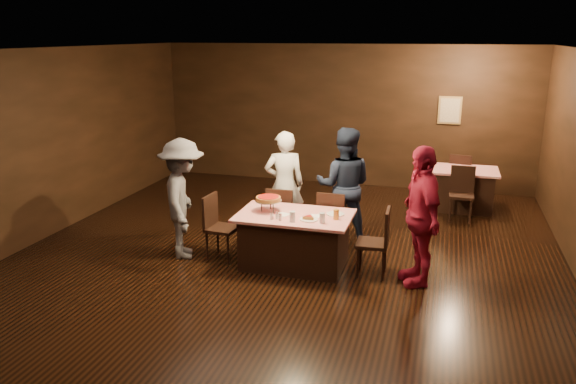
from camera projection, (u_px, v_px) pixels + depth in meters
The scene contains 22 objects.
room at pixel (274, 119), 7.26m from camera, with size 10.00×10.04×3.02m.
main_table at pixel (295, 240), 7.95m from camera, with size 1.60×1.00×0.77m, color #B70C0C.
back_table at pixel (461, 189), 10.56m from camera, with size 1.30×0.90×0.77m, color #AE0B14.
chair_far_left at pixel (282, 216), 8.73m from camera, with size 0.42×0.42×0.95m, color black.
chair_far_right at pixel (333, 220), 8.52m from camera, with size 0.42×0.42×0.95m, color black.
chair_end_left at pixel (222, 227), 8.22m from camera, with size 0.42×0.42×0.95m, color black.
chair_end_right at pixel (372, 242), 7.64m from camera, with size 0.42×0.42×0.95m, color black.
chair_back_near at pixel (462, 194), 9.89m from camera, with size 0.42×0.42×0.95m, color black.
chair_back_far at pixel (461, 177), 11.09m from camera, with size 0.42×0.42×0.95m, color black.
diner_white_jacket at pixel (284, 184), 9.01m from camera, with size 0.63×0.42×1.74m, color silver.
diner_navy_hoodie at pixel (344, 185), 8.77m from camera, with size 0.89×0.69×1.83m, color #151C30.
diner_grey_knit at pixel (183, 199), 8.18m from camera, with size 1.14×0.66×1.77m, color #5D5C62.
diner_red_shirt at pixel (421, 216), 7.27m from camera, with size 1.09×0.45×1.86m, color #A61735.
pizza_stand at pixel (268, 199), 7.95m from camera, with size 0.38×0.38×0.22m.
plate_with_slice at pixel (309, 218), 7.61m from camera, with size 0.25×0.25×0.06m.
plate_empty at pixel (335, 214), 7.84m from camera, with size 0.25×0.25×0.01m, color white.
glass_front_left at pixel (292, 216), 7.54m from camera, with size 0.08×0.08×0.14m, color silver.
glass_front_right at pixel (322, 218), 7.48m from camera, with size 0.08×0.08×0.14m, color silver.
glass_amber at pixel (336, 214), 7.63m from camera, with size 0.08×0.08×0.14m, color #BF7F26.
condiments at pixel (276, 216), 7.62m from camera, with size 0.17×0.10×0.09m.
napkin_center at pixel (315, 216), 7.77m from camera, with size 0.16×0.16×0.01m, color white.
napkin_left at pixel (283, 214), 7.84m from camera, with size 0.16×0.16×0.01m, color white.
Camera 1 is at (2.15, -6.91, 3.22)m, focal length 35.00 mm.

